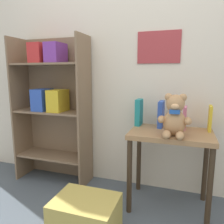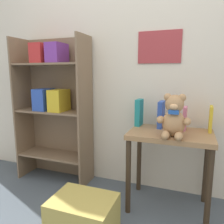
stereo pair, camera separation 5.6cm
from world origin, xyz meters
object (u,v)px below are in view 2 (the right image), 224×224
object	(u,v)px
bookshelf_side	(54,100)
book_standing_pink	(185,118)
book_standing_yellow	(211,119)
storage_bin	(83,217)
teddy_bear	(174,117)
book_standing_teal	(139,112)
book_standing_blue	(161,114)
display_table	(170,146)

from	to	relation	value
bookshelf_side	book_standing_pink	world-z (taller)	bookshelf_side
bookshelf_side	book_standing_yellow	xyz separation A→B (m)	(1.42, -0.01, -0.08)
bookshelf_side	storage_bin	size ratio (longest dim) A/B	3.39
teddy_bear	book_standing_teal	world-z (taller)	teddy_bear
book_standing_blue	book_standing_teal	bearing A→B (deg)	179.70
display_table	book_standing_pink	xyz separation A→B (m)	(0.09, 0.11, 0.20)
book_standing_blue	display_table	bearing A→B (deg)	-51.60
teddy_bear	storage_bin	size ratio (longest dim) A/B	0.74
teddy_bear	book_standing_blue	size ratio (longest dim) A/B	1.40
book_standing_pink	display_table	bearing A→B (deg)	-128.33
bookshelf_side	display_table	distance (m)	1.18
book_standing_yellow	book_standing_blue	bearing A→B (deg)	-177.68
teddy_bear	book_standing_blue	bearing A→B (deg)	116.26
teddy_bear	book_standing_pink	world-z (taller)	teddy_bear
book_standing_yellow	display_table	bearing A→B (deg)	-153.23
bookshelf_side	book_standing_yellow	bearing A→B (deg)	-0.48
bookshelf_side	book_standing_blue	size ratio (longest dim) A/B	6.44
book_standing_yellow	book_standing_pink	bearing A→B (deg)	-172.43
book_standing_teal	book_standing_yellow	world-z (taller)	book_standing_teal
display_table	book_standing_yellow	size ratio (longest dim) A/B	3.16
book_standing_yellow	storage_bin	bearing A→B (deg)	-137.46
book_standing_blue	storage_bin	world-z (taller)	book_standing_blue
book_standing_blue	book_standing_pink	world-z (taller)	book_standing_blue
display_table	storage_bin	distance (m)	0.81
teddy_bear	book_standing_yellow	bearing A→B (deg)	43.29
book_standing_yellow	book_standing_teal	bearing A→B (deg)	-178.52
book_standing_blue	book_standing_yellow	xyz separation A→B (m)	(0.38, 0.00, -0.01)
teddy_bear	book_standing_pink	bearing A→B (deg)	72.96
teddy_bear	book_standing_teal	bearing A→B (deg)	140.90
book_standing_teal	book_standing_pink	distance (m)	0.38
bookshelf_side	storage_bin	distance (m)	1.15
bookshelf_side	book_standing_pink	bearing A→B (deg)	-1.36
teddy_bear	display_table	bearing A→B (deg)	102.53
display_table	storage_bin	size ratio (longest dim) A/B	1.51
book_standing_blue	storage_bin	size ratio (longest dim) A/B	0.53
teddy_bear	book_standing_pink	xyz separation A→B (m)	(0.07, 0.22, -0.05)
book_standing_yellow	storage_bin	world-z (taller)	book_standing_yellow
book_standing_blue	storage_bin	xyz separation A→B (m)	(-0.40, -0.65, -0.60)
bookshelf_side	teddy_bear	size ratio (longest dim) A/B	4.59
book_standing_pink	book_standing_teal	bearing A→B (deg)	178.08
display_table	book_standing_blue	distance (m)	0.27
bookshelf_side	storage_bin	xyz separation A→B (m)	(0.65, -0.67, -0.67)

